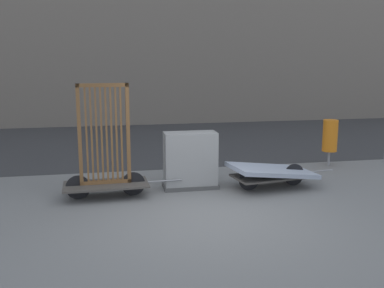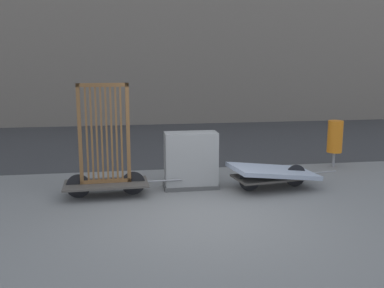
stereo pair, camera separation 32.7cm
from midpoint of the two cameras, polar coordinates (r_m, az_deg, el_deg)
name	(u,v)px [view 2 (the right image)]	position (r m, az deg, el deg)	size (l,w,h in m)	color
ground_plane	(205,218)	(7.79, 2.90, -9.31)	(60.00, 60.00, 0.00)	slate
road_strip	(165,141)	(14.64, -2.75, 0.37)	(56.00, 7.44, 0.01)	#38383A
bike_cart_with_bedframe	(106,162)	(8.87, -9.89, -2.22)	(2.35, 0.85, 2.22)	#4C4742
bike_cart_with_mattress	(273,173)	(9.51, 11.28, -3.62)	(2.45, 1.25, 0.53)	#4C4742
utility_cabinet	(191,162)	(9.33, 0.87, -2.34)	(1.14, 0.53, 1.18)	#4C4C4C
trash_bin	(335,137)	(11.72, 18.47, 0.87)	(0.37, 0.37, 1.16)	gray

